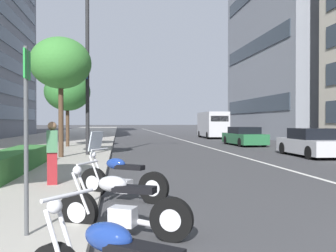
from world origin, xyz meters
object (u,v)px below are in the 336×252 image
at_px(car_lead_in_lane, 244,137).
at_px(parking_sign_by_curb, 26,122).
at_px(street_lamp_with_banners, 94,50).
at_px(car_far_down_avenue, 311,143).
at_px(pedestrian_on_plaza, 52,153).
at_px(motorcycle_nearest_camera, 121,180).
at_px(motorcycle_second_in_row, 122,209).
at_px(street_tree_mid_sidewalk, 67,92).
at_px(delivery_van_ahead, 213,124).
at_px(street_tree_by_lamp_post, 61,64).

distance_m(car_lead_in_lane, parking_sign_by_curb, 22.74).
height_order(car_lead_in_lane, street_lamp_with_banners, street_lamp_with_banners).
distance_m(car_far_down_avenue, pedestrian_on_plaza, 13.35).
distance_m(parking_sign_by_curb, street_lamp_with_banners, 12.90).
bearing_deg(motorcycle_nearest_camera, car_lead_in_lane, -84.94).
xyz_separation_m(car_far_down_avenue, street_lamp_with_banners, (0.79, 10.56, 4.46)).
xyz_separation_m(motorcycle_second_in_row, street_lamp_with_banners, (12.19, 1.17, 4.69)).
distance_m(car_far_down_avenue, street_tree_mid_sidewalk, 14.75).
xyz_separation_m(motorcycle_nearest_camera, car_lead_in_lane, (17.49, -8.99, 0.19)).
relative_size(motorcycle_second_in_row, car_far_down_avenue, 0.46).
height_order(motorcycle_second_in_row, car_lead_in_lane, car_lead_in_lane).
distance_m(delivery_van_ahead, street_tree_by_lamp_post, 24.24).
bearing_deg(car_far_down_avenue, car_lead_in_lane, 4.13).
relative_size(motorcycle_second_in_row, delivery_van_ahead, 0.34).
distance_m(motorcycle_nearest_camera, parking_sign_by_curb, 3.31).
bearing_deg(pedestrian_on_plaza, parking_sign_by_curb, 86.52).
relative_size(motorcycle_second_in_row, motorcycle_nearest_camera, 1.04).
height_order(car_far_down_avenue, street_lamp_with_banners, street_lamp_with_banners).
bearing_deg(motorcycle_nearest_camera, street_lamp_with_banners, -50.81).
xyz_separation_m(car_far_down_avenue, pedestrian_on_plaza, (-7.44, 11.08, 0.29)).
relative_size(street_tree_by_lamp_post, street_tree_mid_sidewalk, 1.12).
bearing_deg(street_lamp_with_banners, street_tree_by_lamp_post, 126.58).
bearing_deg(car_lead_in_lane, motorcycle_nearest_camera, 151.02).
relative_size(car_far_down_avenue, delivery_van_ahead, 0.73).
bearing_deg(parking_sign_by_curb, pedestrian_on_plaza, 5.33).
bearing_deg(car_far_down_avenue, motorcycle_second_in_row, 141.96).
distance_m(car_far_down_avenue, car_lead_in_lane, 8.61).
xyz_separation_m(motorcycle_second_in_row, street_tree_mid_sidewalk, (18.37, 3.25, 3.20)).
distance_m(car_far_down_avenue, parking_sign_by_curb, 15.85).
relative_size(motorcycle_nearest_camera, street_lamp_with_banners, 0.23).
bearing_deg(street_tree_by_lamp_post, pedestrian_on_plaza, -173.08).
distance_m(motorcycle_second_in_row, car_lead_in_lane, 21.93).
relative_size(car_lead_in_lane, delivery_van_ahead, 0.79).
height_order(street_tree_by_lamp_post, pedestrian_on_plaza, street_tree_by_lamp_post).
relative_size(motorcycle_second_in_row, street_lamp_with_banners, 0.24).
distance_m(motorcycle_nearest_camera, street_lamp_with_banners, 10.80).
height_order(car_far_down_avenue, car_lead_in_lane, car_far_down_avenue).
distance_m(street_tree_by_lamp_post, pedestrian_on_plaza, 7.98).
height_order(street_lamp_with_banners, pedestrian_on_plaza, street_lamp_with_banners).
bearing_deg(parking_sign_by_curb, street_tree_mid_sidewalk, 5.99).
bearing_deg(motorcycle_nearest_camera, motorcycle_second_in_row, 122.06).
relative_size(motorcycle_nearest_camera, car_lead_in_lane, 0.41).
height_order(delivery_van_ahead, parking_sign_by_curb, parking_sign_by_curb).
height_order(delivery_van_ahead, street_tree_mid_sidewalk, street_tree_mid_sidewalk).
height_order(street_tree_by_lamp_post, street_tree_mid_sidewalk, street_tree_by_lamp_post).
distance_m(parking_sign_by_curb, pedestrian_on_plaza, 4.30).
distance_m(car_lead_in_lane, street_tree_by_lamp_post, 15.00).
height_order(car_lead_in_lane, street_tree_by_lamp_post, street_tree_by_lamp_post).
height_order(car_far_down_avenue, delivery_van_ahead, delivery_van_ahead).
relative_size(car_lead_in_lane, street_lamp_with_banners, 0.55).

